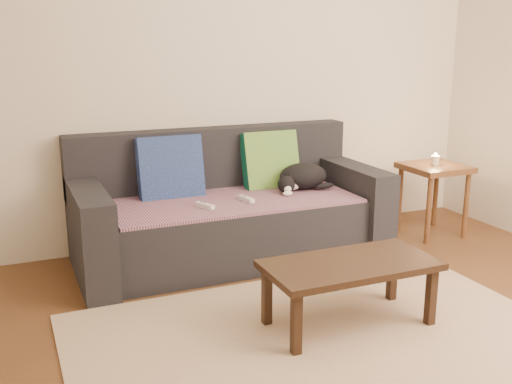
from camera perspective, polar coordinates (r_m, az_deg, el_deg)
ground at (r=2.99m, az=8.51°, el=-15.74°), size 4.50×4.50×0.00m
back_wall at (r=4.41m, az=-4.78°, el=11.81°), size 4.50×0.04×2.60m
sofa at (r=4.17m, az=-2.64°, el=-2.11°), size 2.10×0.94×0.87m
throw_blanket at (r=4.06m, az=-2.20°, el=-0.81°), size 1.66×0.74×0.02m
cushion_navy at (r=4.15m, az=-8.16°, el=2.22°), size 0.44×0.20×0.46m
cushion_green at (r=4.40m, az=1.37°, el=3.04°), size 0.42×0.21×0.43m
cat at (r=4.32m, az=4.38°, el=1.44°), size 0.44×0.32×0.19m
wii_remote_a at (r=3.85m, az=-4.88°, el=-1.32°), size 0.09×0.15×0.03m
wii_remote_b at (r=3.99m, az=-0.92°, el=-0.68°), size 0.06×0.15×0.03m
side_table at (r=4.82m, az=16.60°, el=1.36°), size 0.44×0.44×0.56m
candle at (r=4.80m, az=16.72°, el=2.93°), size 0.06×0.06×0.09m
rug at (r=3.09m, az=7.02°, el=-14.41°), size 2.50×1.80×0.01m
coffee_table at (r=3.20m, az=8.94°, el=-7.35°), size 0.91×0.45×0.36m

